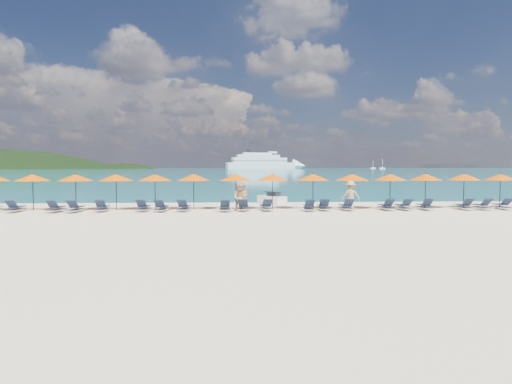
{
  "coord_description": "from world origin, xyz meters",
  "views": [
    {
      "loc": [
        -1.33,
        -22.11,
        2.68
      ],
      "look_at": [
        0.0,
        3.0,
        1.2
      ],
      "focal_mm": 30.0,
      "sensor_mm": 36.0,
      "label": 1
    }
  ],
  "objects": [
    {
      "name": "ground",
      "position": [
        0.0,
        0.0,
        0.0
      ],
      "size": [
        1400.0,
        1400.0,
        0.0
      ],
      "primitive_type": "plane",
      "color": "beige"
    },
    {
      "name": "sea",
      "position": [
        0.0,
        660.0,
        0.01
      ],
      "size": [
        1600.0,
        1300.0,
        0.01
      ],
      "primitive_type": "cube",
      "color": "#1FA9B2",
      "rests_on": "ground"
    },
    {
      "name": "headland_main",
      "position": [
        -300.0,
        540.0,
        -38.0
      ],
      "size": [
        374.0,
        242.0,
        126.5
      ],
      "color": "black",
      "rests_on": "ground"
    },
    {
      "name": "headland_small",
      "position": [
        -150.0,
        560.0,
        -35.0
      ],
      "size": [
        162.0,
        126.0,
        85.5
      ],
      "color": "black",
      "rests_on": "ground"
    },
    {
      "name": "cruise_ship",
      "position": [
        46.79,
        576.99,
        8.34
      ],
      "size": [
        116.38,
        41.07,
        32.03
      ],
      "rotation": [
        0.0,
        0.0,
        0.2
      ],
      "color": "white",
      "rests_on": "ground"
    },
    {
      "name": "sailboat_near",
      "position": [
        195.66,
        571.87,
        1.29
      ],
      "size": [
        6.85,
        2.28,
        12.56
      ],
      "color": "white",
      "rests_on": "ground"
    },
    {
      "name": "sailboat_far",
      "position": [
        185.71,
        505.64,
        1.29
      ],
      "size": [
        6.87,
        2.29,
        12.6
      ],
      "color": "white",
      "rests_on": "ground"
    },
    {
      "name": "jetski",
      "position": [
        1.46,
        8.69,
        0.35
      ],
      "size": [
        2.06,
        2.51,
        0.86
      ],
      "rotation": [
        0.0,
        0.0,
        0.57
      ],
      "color": "white",
      "rests_on": "ground"
    },
    {
      "name": "beachgoer_a",
      "position": [
        -0.63,
        5.12,
        0.76
      ],
      "size": [
        0.66,
        0.61,
        1.51
      ],
      "primitive_type": "imported",
      "rotation": [
        0.0,
        0.0,
        0.6
      ],
      "color": "tan",
      "rests_on": "ground"
    },
    {
      "name": "beachgoer_b",
      "position": [
        -0.96,
        3.77,
        0.82
      ],
      "size": [
        0.88,
        0.62,
        1.65
      ],
      "primitive_type": "imported",
      "rotation": [
        0.0,
        0.0,
        -0.21
      ],
      "color": "tan",
      "rests_on": "ground"
    },
    {
      "name": "beachgoer_c",
      "position": [
        5.91,
        3.92,
        0.91
      ],
      "size": [
        1.19,
        0.58,
        1.83
      ],
      "primitive_type": "imported",
      "rotation": [
        0.0,
        0.0,
        3.12
      ],
      "color": "tan",
      "rests_on": "ground"
    },
    {
      "name": "umbrella_1",
      "position": [
        -13.74,
        4.99,
        2.02
      ],
      "size": [
        2.1,
        2.1,
        2.28
      ],
      "color": "black",
      "rests_on": "ground"
    },
    {
      "name": "umbrella_2",
      "position": [
        -11.07,
        4.81,
        2.02
      ],
      "size": [
        2.1,
        2.1,
        2.28
      ],
      "color": "black",
      "rests_on": "ground"
    },
    {
      "name": "umbrella_3",
      "position": [
        -8.64,
        4.91,
        2.02
      ],
      "size": [
        2.1,
        2.1,
        2.28
      ],
      "color": "black",
      "rests_on": "ground"
    },
    {
      "name": "umbrella_4",
      "position": [
        -6.24,
        4.89,
        2.02
      ],
      "size": [
        2.1,
        2.1,
        2.28
      ],
      "color": "black",
      "rests_on": "ground"
    },
    {
      "name": "umbrella_5",
      "position": [
        -3.84,
        5.05,
        2.02
      ],
      "size": [
        2.1,
        2.1,
        2.28
      ],
      "color": "black",
      "rests_on": "ground"
    },
    {
      "name": "umbrella_6",
      "position": [
        -1.17,
        4.87,
        2.02
      ],
      "size": [
        2.1,
        2.1,
        2.28
      ],
      "color": "black",
      "rests_on": "ground"
    },
    {
      "name": "umbrella_7",
      "position": [
        1.16,
        5.06,
        2.02
      ],
      "size": [
        2.1,
        2.1,
        2.28
      ],
      "color": "black",
      "rests_on": "ground"
    },
    {
      "name": "umbrella_8",
      "position": [
        3.78,
        5.05,
        2.02
      ],
      "size": [
        2.1,
        2.1,
        2.28
      ],
      "color": "black",
      "rests_on": "ground"
    },
    {
      "name": "umbrella_9",
      "position": [
        6.25,
        4.82,
        2.02
      ],
      "size": [
        2.1,
        2.1,
        2.28
      ],
      "color": "black",
      "rests_on": "ground"
    },
    {
      "name": "umbrella_10",
      "position": [
        8.73,
        4.81,
        2.02
      ],
      "size": [
        2.1,
        2.1,
        2.28
      ],
      "color": "black",
      "rests_on": "ground"
    },
    {
      "name": "umbrella_11",
      "position": [
        11.13,
        4.96,
        2.02
      ],
      "size": [
        2.1,
        2.1,
        2.28
      ],
      "color": "black",
      "rests_on": "ground"
    },
    {
      "name": "umbrella_12",
      "position": [
        13.76,
        5.08,
        2.02
      ],
      "size": [
        2.1,
        2.1,
        2.28
      ],
      "color": "black",
      "rests_on": "ground"
    },
    {
      "name": "umbrella_13",
      "position": [
        16.06,
        4.83,
        2.02
      ],
      "size": [
        2.1,
        2.1,
        2.28
      ],
      "color": "black",
      "rests_on": "ground"
    },
    {
      "name": "lounger_2",
      "position": [
        -14.27,
        3.88,
        0.24
      ],
      "size": [
        0.68,
        1.72,
        0.66
      ],
      "rotation": [
        0.0,
        0.0,
        0.03
      ],
      "color": "silver",
      "rests_on": "ground"
    },
    {
      "name": "lounger_3",
      "position": [
        -11.8,
        3.63,
        0.24
      ],
      "size": [
        0.68,
        1.72,
        0.66
      ],
      "rotation": [
        0.0,
        0.0,
        -0.03
      ],
      "color": "silver",
      "rests_on": "ground"
    },
    {
      "name": "lounger_4",
      "position": [
        -10.66,
        3.61,
        0.24
      ],
      "size": [
        0.67,
        1.72,
        0.66
      ],
      "rotation": [
        0.0,
        0.0,
        -0.03
      ],
      "color": "silver",
      "rests_on": "ground"
    },
    {
      "name": "lounger_5",
      "position": [
        -9.19,
        3.86,
        0.24
      ],
      "size": [
        0.75,
        1.74,
        0.66
      ],
      "rotation": [
        0.0,
        0.0,
        0.08
      ],
      "color": "silver",
      "rests_on": "ground"
    },
    {
      "name": "lounger_6",
      "position": [
        -6.77,
        3.91,
        0.24
      ],
      "size": [
        0.66,
        1.71,
        0.66
      ],
      "rotation": [
        0.0,
        0.0,
        -0.02
      ],
      "color": "silver",
      "rests_on": "ground"
    },
    {
      "name": "lounger_7",
      "position": [
        -5.64,
        3.7,
        0.24
      ],
      "size": [
        0.76,
        1.75,
        0.66
      ],
      "rotation": [
        0.0,
        0.0,
        -0.08
      ],
      "color": "silver",
      "rests_on": "ground"
    },
    {
      "name": "lounger_8",
      "position": [
        -4.31,
        3.79,
        0.24
      ],
      "size": [
        0.77,
        1.75,
        0.66
      ],
      "rotation": [
        0.0,
        0.0,
        -0.09
      ],
      "color": "silver",
      "rests_on": "ground"
    },
    {
      "name": "lounger_9",
      "position": [
        -1.85,
        3.57,
        0.24
      ],
      "size": [
        0.7,
        1.73,
        0.66
      ],
      "rotation": [
        0.0,
        0.0,
        0.05
      ],
      "color": "silver",
      "rests_on": "ground"
    },
    {
      "name": "lounger_10",
      "position": [
        -0.71,
        3.84,
        0.24
      ],
      "size": [
        0.74,
        1.74,
        0.66
      ],
      "rotation": [
        0.0,
        0.0,
        -0.07
      ],
      "color": "silver",
      "rests_on": "ground"
    },
    {
      "name": "lounger_11",
      "position": [
        0.65,
        3.89,
        0.24
      ],
      "size": [
        0.79,
        1.75,
        0.66
      ],
      "rotation": [
        0.0,
        0.0,
        0.1
      ],
      "color": "silver",
      "rests_on": "ground"
    },
    {
      "name": "lounger_12",
      "position": [
        3.25,
        3.59,
        0.24
      ],
      "size": [
        0.7,
        1.73,
        0.66
      ],
      "rotation": [
        0.0,
        0.0,
        -0.05
      ],
      "color": "silver",
      "rests_on": "ground"
    },
    {
      "name": "lounger_13",
      "position": [
        4.2,
        3.84,
        0.24
      ],
      "size": [
        0.75,
        1.74,
        0.66
      ],
      "rotation": [
        0.0,
        0.0,
        -0.08
      ],
      "color": "silver",
      "rests_on": "ground"
    },
    {
      "name": "lounger_14",
      "position": [
        5.62,
        3.79,
        0.24
      ],
      "size": [
        0.66,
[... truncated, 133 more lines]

